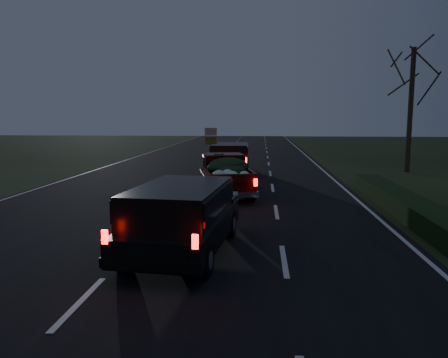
# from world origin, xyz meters

# --- Properties ---
(ground) EXTENTS (120.00, 120.00, 0.00)m
(ground) POSITION_xyz_m (0.00, 0.00, 0.00)
(ground) COLOR black
(ground) RESTS_ON ground
(road_asphalt) EXTENTS (14.00, 120.00, 0.02)m
(road_asphalt) POSITION_xyz_m (0.00, 0.00, 0.01)
(road_asphalt) COLOR black
(road_asphalt) RESTS_ON ground
(hedge_row) EXTENTS (1.00, 10.00, 0.60)m
(hedge_row) POSITION_xyz_m (7.80, 3.00, 0.30)
(hedge_row) COLOR black
(hedge_row) RESTS_ON ground
(bare_tree_far) EXTENTS (3.60, 3.60, 7.00)m
(bare_tree_far) POSITION_xyz_m (11.50, 14.00, 5.23)
(bare_tree_far) COLOR black
(bare_tree_far) RESTS_ON ground
(pickup_truck) EXTENTS (2.66, 4.89, 2.43)m
(pickup_truck) POSITION_xyz_m (1.61, 5.73, 0.91)
(pickup_truck) COLOR #370A07
(pickup_truck) RESTS_ON ground
(lead_suv) EXTENTS (2.08, 4.81, 1.37)m
(lead_suv) POSITION_xyz_m (1.37, 12.25, 1.04)
(lead_suv) COLOR black
(lead_suv) RESTS_ON ground
(rear_suv) EXTENTS (2.35, 4.76, 1.32)m
(rear_suv) POSITION_xyz_m (1.26, -2.17, 1.00)
(rear_suv) COLOR black
(rear_suv) RESTS_ON ground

